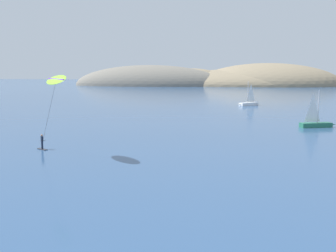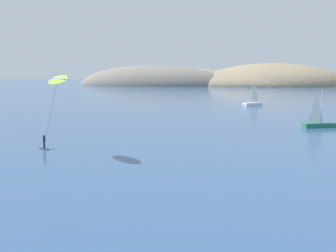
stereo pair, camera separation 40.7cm
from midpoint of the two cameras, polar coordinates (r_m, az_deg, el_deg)
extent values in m
ellipsoid|color=#84755B|center=(217.30, 14.03, 5.36)|extent=(72.32, 44.35, 22.17)
ellipsoid|color=#84755B|center=(212.44, 3.72, 5.52)|extent=(41.97, 26.47, 16.97)
ellipsoid|color=slate|center=(208.69, -1.86, 5.49)|extent=(75.19, 26.78, 20.18)
ellipsoid|color=#84755B|center=(215.94, 11.26, 5.43)|extent=(88.46, 44.72, 16.65)
cube|color=#23664C|center=(67.52, 19.93, 0.10)|extent=(5.00, 2.81, 0.70)
cone|color=#23664C|center=(68.73, 21.67, 0.14)|extent=(2.26, 1.30, 0.67)
cylinder|color=#B2B2B7|center=(67.36, 20.27, 2.51)|extent=(0.12, 0.12, 5.00)
pyramid|color=white|center=(66.93, 19.59, 2.36)|extent=(1.74, 0.63, 4.25)
cylinder|color=#A5A5AD|center=(67.15, 19.51, 0.59)|extent=(1.74, 0.63, 0.08)
cube|color=white|center=(101.87, 11.47, 2.92)|extent=(4.69, 3.99, 0.70)
cone|color=white|center=(100.36, 10.42, 2.88)|extent=(2.13, 1.82, 0.67)
cylinder|color=#B2B2B7|center=(101.48, 11.39, 4.52)|extent=(0.12, 0.12, 5.00)
pyramid|color=white|center=(102.06, 11.78, 4.43)|extent=(1.49, 1.14, 4.25)
cylinder|color=#A5A5AD|center=(102.21, 11.74, 3.27)|extent=(1.49, 1.14, 0.08)
cube|color=#2D2D33|center=(48.74, -16.18, -2.99)|extent=(1.47, 1.17, 0.08)
cylinder|color=#192338|center=(48.66, -16.20, -2.48)|extent=(0.22, 0.22, 0.80)
cube|color=#192338|center=(48.54, -16.23, -1.67)|extent=(0.37, 0.39, 0.60)
sphere|color=#9E7051|center=(48.48, -16.25, -1.18)|extent=(0.22, 0.22, 0.22)
cylinder|color=black|center=(48.23, -16.10, -1.87)|extent=(0.44, 0.39, 0.04)
ellipsoid|color=#8CD12D|center=(42.65, -14.47, 6.08)|extent=(4.08, 4.41, 1.06)
cylinder|color=#722DD1|center=(42.64, -14.47, 6.15)|extent=(3.01, 3.43, 0.16)
cylinder|color=#333338|center=(45.33, -15.34, 1.80)|extent=(3.42, 3.93, 6.68)
camera|label=1|loc=(0.20, -89.64, 0.05)|focal=45.00mm
camera|label=2|loc=(0.20, 90.36, -0.05)|focal=45.00mm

